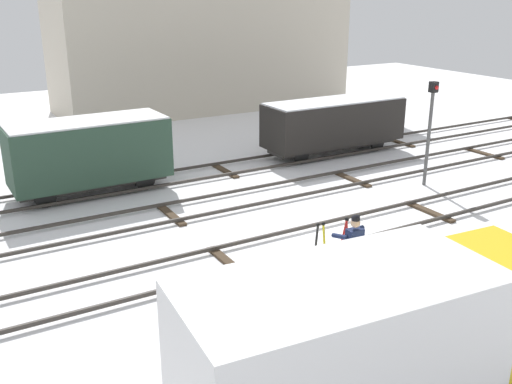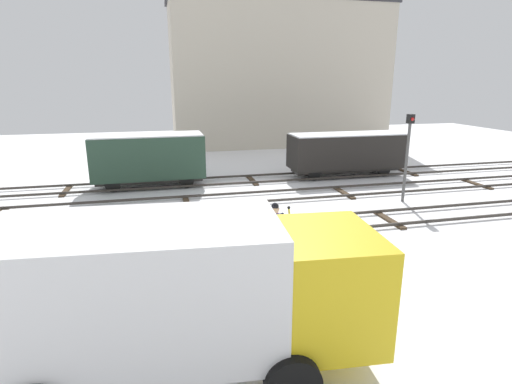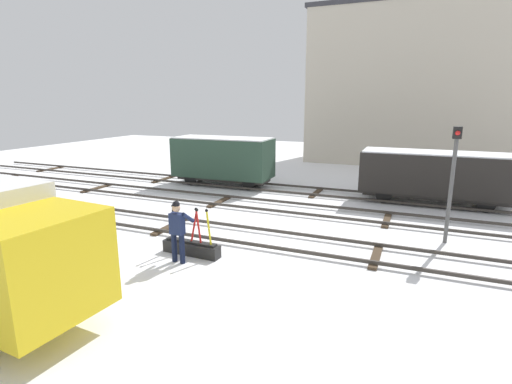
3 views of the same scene
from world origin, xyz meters
name	(u,v)px [view 3 (image 3 of 3)]	position (x,y,z in m)	size (l,w,h in m)	color
ground_plane	(262,241)	(0.00, 0.00, 0.00)	(60.00, 60.00, 0.00)	white
track_main_line	(262,238)	(0.00, 0.00, 0.11)	(44.00, 1.94, 0.18)	#38332D
track_siding_near	(296,208)	(0.00, 3.77, 0.11)	(44.00, 1.94, 0.18)	#38332D
track_siding_far	(316,192)	(0.00, 7.02, 0.11)	(44.00, 1.94, 0.18)	#38332D
switch_lever_frame	(191,246)	(-1.49, -1.85, 0.25)	(1.81, 0.44, 1.45)	black
rail_worker	(178,228)	(-1.52, -2.45, 1.00)	(0.55, 0.69, 1.77)	#111831
signal_post	(453,173)	(5.41, 2.07, 2.24)	(0.24, 0.32, 3.64)	#4C4C4C
apartment_building	(433,85)	(4.96, 19.33, 5.39)	(16.89, 5.88, 10.76)	beige
freight_car_far_end	(435,174)	(5.12, 7.02, 1.32)	(6.06, 1.94, 2.28)	#2D2B28
freight_car_mid_siding	(223,158)	(-5.01, 7.02, 1.45)	(5.17, 2.09, 2.53)	#2D2B28
perched_bird_roof_right	(444,1)	(5.11, 19.78, 10.82)	(0.19, 0.28, 0.13)	#333338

